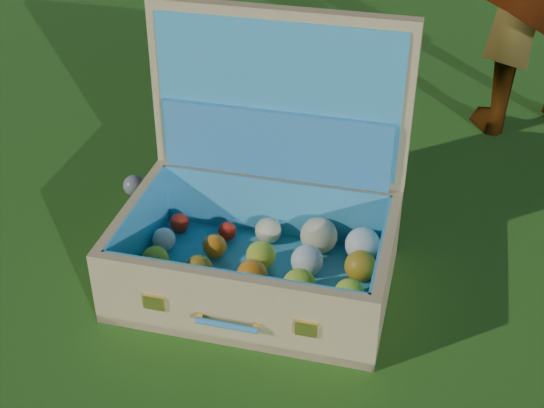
{
  "coord_description": "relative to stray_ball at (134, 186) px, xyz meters",
  "views": [
    {
      "loc": [
        0.76,
        -1.52,
        1.29
      ],
      "look_at": [
        -0.0,
        -0.09,
        0.21
      ],
      "focal_mm": 50.0,
      "sensor_mm": 36.0,
      "label": 1
    }
  ],
  "objects": [
    {
      "name": "stray_ball",
      "position": [
        0.0,
        0.0,
        0.0
      ],
      "size": [
        0.07,
        0.07,
        0.07
      ],
      "primitive_type": "sphere",
      "color": "#4067A7",
      "rests_on": "ground"
    },
    {
      "name": "suitcase",
      "position": [
        0.54,
        -0.13,
        0.15
      ],
      "size": [
        0.79,
        0.66,
        0.67
      ],
      "rotation": [
        0.0,
        0.0,
        0.24
      ],
      "color": "tan",
      "rests_on": "ground"
    },
    {
      "name": "ground",
      "position": [
        0.55,
        -0.03,
        -0.03
      ],
      "size": [
        60.0,
        60.0,
        0.0
      ],
      "primitive_type": "plane",
      "color": "#215114",
      "rests_on": "ground"
    }
  ]
}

